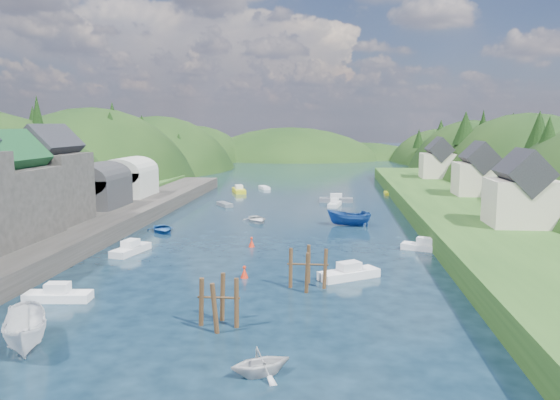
# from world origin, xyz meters

# --- Properties ---
(ground) EXTENTS (600.00, 600.00, 0.00)m
(ground) POSITION_xyz_m (0.00, 50.00, 0.00)
(ground) COLOR black
(ground) RESTS_ON ground
(hillside_left) EXTENTS (44.00, 245.56, 52.00)m
(hillside_left) POSITION_xyz_m (-45.00, 75.00, -8.03)
(hillside_left) COLOR black
(hillside_left) RESTS_ON ground
(hillside_right) EXTENTS (36.00, 245.56, 48.00)m
(hillside_right) POSITION_xyz_m (45.00, 75.00, -7.41)
(hillside_right) COLOR black
(hillside_right) RESTS_ON ground
(far_hills) EXTENTS (103.00, 68.00, 44.00)m
(far_hills) POSITION_xyz_m (1.22, 174.01, -10.80)
(far_hills) COLOR black
(far_hills) RESTS_ON ground
(hill_trees) EXTENTS (91.47, 147.52, 12.80)m
(hill_trees) POSITION_xyz_m (0.03, 65.79, 11.12)
(hill_trees) COLOR black
(hill_trees) RESTS_ON ground
(quay_left) EXTENTS (12.00, 110.00, 2.00)m
(quay_left) POSITION_xyz_m (-24.00, 20.00, 1.00)
(quay_left) COLOR #2D2B28
(quay_left) RESTS_ON ground
(terrace_left_grass) EXTENTS (12.00, 110.00, 2.50)m
(terrace_left_grass) POSITION_xyz_m (-31.00, 20.00, 1.25)
(terrace_left_grass) COLOR #234719
(terrace_left_grass) RESTS_ON ground
(boat_sheds) EXTENTS (7.00, 21.00, 7.50)m
(boat_sheds) POSITION_xyz_m (-26.00, 39.00, 5.27)
(boat_sheds) COLOR #2D2D30
(boat_sheds) RESTS_ON quay_left
(terrace_right) EXTENTS (16.00, 120.00, 2.40)m
(terrace_right) POSITION_xyz_m (25.00, 40.00, 1.20)
(terrace_right) COLOR #234719
(terrace_right) RESTS_ON ground
(right_bank_cottages) EXTENTS (9.00, 59.24, 8.41)m
(right_bank_cottages) POSITION_xyz_m (28.00, 48.33, 5.84)
(right_bank_cottages) COLOR beige
(right_bank_cottages) RESTS_ON terrace_right
(piling_cluster_near) EXTENTS (2.85, 2.69, 3.95)m
(piling_cluster_near) POSITION_xyz_m (-0.91, -4.57, 1.40)
(piling_cluster_near) COLOR #382314
(piling_cluster_near) RESTS_ON ground
(piling_cluster_far) EXTENTS (3.40, 3.15, 3.89)m
(piling_cluster_far) POSITION_xyz_m (4.56, 4.72, 1.38)
(piling_cluster_far) COLOR #382314
(piling_cluster_far) RESTS_ON ground
(channel_buoy_near) EXTENTS (0.70, 0.70, 1.10)m
(channel_buoy_near) POSITION_xyz_m (-1.10, 7.10, 0.48)
(channel_buoy_near) COLOR #B8220E
(channel_buoy_near) RESTS_ON ground
(channel_buoy_far) EXTENTS (0.70, 0.70, 1.10)m
(channel_buoy_far) POSITION_xyz_m (-2.27, 19.16, 0.48)
(channel_buoy_far) COLOR #B8220E
(channel_buoy_far) RESTS_ON ground
(moored_boats) EXTENTS (36.28, 87.88, 2.47)m
(moored_boats) POSITION_xyz_m (-2.77, 21.18, 0.67)
(moored_boats) COLOR silver
(moored_boats) RESTS_ON ground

